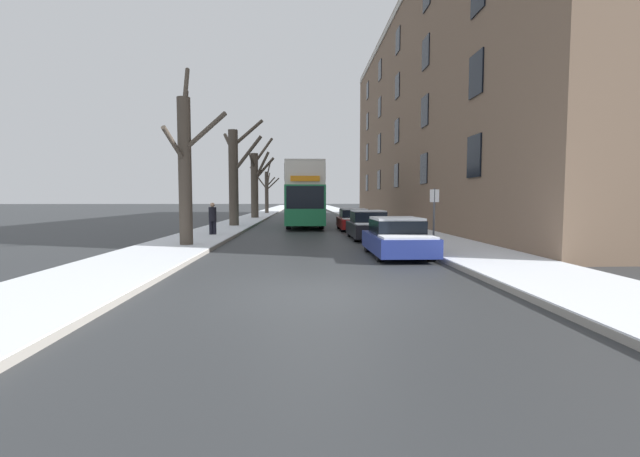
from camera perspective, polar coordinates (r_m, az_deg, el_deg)
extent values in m
plane|color=#303335|center=(8.91, 0.60, -8.60)|extent=(320.00, 320.00, 0.00)
cube|color=gray|center=(61.91, -6.96, 2.20)|extent=(3.11, 130.00, 0.13)
cube|color=white|center=(61.90, -6.96, 2.27)|extent=(3.08, 130.00, 0.03)
cube|color=gray|center=(61.99, 3.00, 2.23)|extent=(3.11, 130.00, 0.13)
cube|color=white|center=(61.98, 3.00, 2.30)|extent=(3.08, 130.00, 0.03)
cube|color=#7A604C|center=(35.90, 17.54, 14.37)|extent=(9.00, 42.93, 17.07)
cube|color=black|center=(19.64, 19.86, 9.04)|extent=(0.08, 1.40, 1.80)
cube|color=black|center=(26.77, 13.68, 7.75)|extent=(0.08, 1.40, 1.80)
cube|color=black|center=(34.08, 10.14, 6.96)|extent=(0.08, 1.40, 1.80)
cube|color=black|center=(41.48, 7.86, 6.44)|extent=(0.08, 1.40, 1.80)
cube|color=black|center=(48.93, 6.28, 6.07)|extent=(0.08, 1.40, 1.80)
cube|color=black|center=(20.24, 20.10, 18.71)|extent=(0.08, 1.40, 1.80)
cube|color=black|center=(27.21, 13.80, 14.94)|extent=(0.08, 1.40, 1.80)
cube|color=black|center=(34.43, 10.21, 12.64)|extent=(0.08, 1.40, 1.80)
cube|color=black|center=(41.77, 7.91, 11.12)|extent=(0.08, 1.40, 1.80)
cube|color=black|center=(49.17, 6.31, 10.05)|extent=(0.08, 1.40, 1.80)
cube|color=black|center=(28.07, 13.92, 21.79)|extent=(0.08, 1.40, 1.80)
cube|color=black|center=(35.11, 10.28, 18.16)|extent=(0.08, 1.40, 1.80)
cube|color=black|center=(42.33, 7.95, 15.71)|extent=(0.08, 1.40, 1.80)
cube|color=black|center=(49.65, 6.34, 13.97)|extent=(0.08, 1.40, 1.80)
cube|color=black|center=(36.10, 10.35, 23.42)|extent=(0.08, 1.40, 1.80)
cube|color=black|center=(43.16, 8.00, 20.15)|extent=(0.08, 1.40, 1.80)
cube|color=black|center=(50.36, 6.37, 17.80)|extent=(0.08, 1.40, 1.80)
cube|color=beige|center=(37.03, 10.39, 27.14)|extent=(0.12, 42.07, 0.44)
cylinder|color=#4C4238|center=(17.47, -17.56, 6.97)|extent=(0.51, 0.51, 5.82)
cylinder|color=#4C4238|center=(16.92, -18.83, 10.47)|extent=(0.54, 1.56, 1.23)
cylinder|color=#4C4238|center=(18.77, -17.48, 17.19)|extent=(0.44, 1.79, 2.21)
cylinder|color=#4C4238|center=(18.54, -17.54, 15.29)|extent=(0.45, 1.60, 1.61)
cylinder|color=#4C4238|center=(17.10, -15.14, 12.36)|extent=(1.86, 0.86, 1.42)
cylinder|color=#4C4238|center=(29.43, -11.46, 6.47)|extent=(0.64, 0.64, 6.53)
cylinder|color=#4C4238|center=(29.92, -9.60, 12.43)|extent=(2.11, 0.91, 1.97)
cylinder|color=#4C4238|center=(29.08, -9.71, 9.71)|extent=(2.16, 0.95, 2.43)
cylinder|color=#4C4238|center=(30.23, -12.04, 11.08)|extent=(0.99, 1.34, 1.45)
cylinder|color=#4C4238|center=(41.38, -8.72, 5.57)|extent=(0.71, 0.71, 6.26)
cylinder|color=#4C4238|center=(41.67, -7.47, 7.89)|extent=(2.04, 0.87, 2.29)
cylinder|color=#4C4238|center=(40.89, -9.01, 8.77)|extent=(0.50, 1.49, 1.43)
cylinder|color=#4C4238|center=(42.34, -7.57, 10.24)|extent=(1.88, 1.90, 2.72)
cylinder|color=#4C4238|center=(41.19, -7.82, 8.19)|extent=(1.66, 0.74, 2.80)
cylinder|color=#4C4238|center=(54.81, -7.12, 4.72)|extent=(0.46, 0.46, 5.38)
cylinder|color=#4C4238|center=(53.83, -6.91, 7.65)|extent=(0.80, 2.29, 1.87)
cylinder|color=#4C4238|center=(55.15, -8.21, 6.69)|extent=(2.24, 0.55, 2.88)
cylinder|color=#4C4238|center=(55.08, -6.59, 6.19)|extent=(1.18, 0.73, 1.27)
cylinder|color=#4C4238|center=(54.15, -6.33, 5.90)|extent=(1.79, 1.45, 1.54)
cylinder|color=#4C4238|center=(56.06, -6.93, 6.27)|extent=(0.37, 2.54, 2.35)
cube|color=#1E7A47|center=(30.82, -2.07, 3.26)|extent=(2.45, 11.53, 2.44)
cube|color=silver|center=(30.86, -2.08, 6.81)|extent=(2.40, 11.29, 1.38)
cube|color=beige|center=(30.91, -2.08, 8.20)|extent=(2.40, 11.29, 0.12)
cube|color=black|center=(30.82, -2.07, 4.13)|extent=(2.48, 10.14, 1.27)
cube|color=black|center=(30.86, -2.08, 6.94)|extent=(2.48, 10.14, 1.05)
cube|color=black|center=(25.08, -1.99, 4.17)|extent=(2.21, 0.06, 1.33)
cube|color=orange|center=(25.10, -2.00, 6.68)|extent=(1.72, 0.05, 0.32)
cylinder|color=black|center=(27.41, -4.23, 1.00)|extent=(0.30, 1.05, 1.05)
cylinder|color=black|center=(27.43, 0.19, 1.01)|extent=(0.30, 1.05, 1.05)
cylinder|color=black|center=(34.09, -3.87, 1.58)|extent=(0.30, 1.05, 1.05)
cylinder|color=black|center=(34.10, -0.32, 1.59)|extent=(0.30, 1.05, 1.05)
cube|color=navy|center=(14.66, 10.25, -1.90)|extent=(1.83, 3.99, 0.57)
cube|color=black|center=(14.77, 10.14, 0.21)|extent=(1.58, 2.00, 0.48)
cube|color=white|center=(14.75, 10.15, 1.31)|extent=(1.54, 1.90, 0.09)
cube|color=white|center=(13.25, 11.61, -1.13)|extent=(1.65, 1.04, 0.07)
cylinder|color=black|center=(13.34, 7.99, -3.01)|extent=(0.20, 0.65, 0.65)
cylinder|color=black|center=(13.73, 14.63, -2.91)|extent=(0.20, 0.65, 0.65)
cylinder|color=black|center=(15.69, 6.41, -1.95)|extent=(0.20, 0.65, 0.65)
cylinder|color=black|center=(16.02, 12.12, -1.90)|extent=(0.20, 0.65, 0.65)
cube|color=black|center=(20.84, 6.45, -0.07)|extent=(1.76, 4.27, 0.62)
cube|color=black|center=(20.97, 6.39, 1.53)|extent=(1.51, 2.14, 0.54)
cube|color=white|center=(20.96, 6.40, 2.35)|extent=(1.47, 2.03, 0.06)
cube|color=white|center=(19.32, 7.15, 0.60)|extent=(1.58, 1.11, 0.05)
cylinder|color=black|center=(19.48, 4.80, -0.77)|extent=(0.20, 0.67, 0.67)
cylinder|color=black|center=(19.73, 9.23, -0.74)|extent=(0.20, 0.67, 0.67)
cylinder|color=black|center=(22.01, 3.96, -0.22)|extent=(0.20, 0.67, 0.67)
cylinder|color=black|center=(22.24, 7.90, -0.20)|extent=(0.20, 0.67, 0.67)
cube|color=maroon|center=(26.64, 4.51, 0.78)|extent=(1.83, 4.41, 0.59)
cube|color=black|center=(26.79, 4.48, 1.98)|extent=(1.58, 2.20, 0.52)
cube|color=white|center=(26.78, 4.48, 2.59)|extent=(1.54, 2.09, 0.06)
cube|color=white|center=(25.07, 4.95, 1.30)|extent=(1.65, 1.15, 0.05)
cylinder|color=black|center=(25.25, 3.06, 0.27)|extent=(0.20, 0.63, 0.63)
cylinder|color=black|center=(25.45, 6.67, 0.28)|extent=(0.20, 0.63, 0.63)
cylinder|color=black|center=(27.87, 2.54, 0.62)|extent=(0.20, 0.63, 0.63)
cylinder|color=black|center=(28.06, 5.82, 0.62)|extent=(0.20, 0.63, 0.63)
cube|color=#9EA3AD|center=(45.64, -2.96, 3.02)|extent=(2.00, 5.26, 1.95)
cube|color=black|center=(43.02, -3.00, 3.56)|extent=(1.76, 0.06, 0.86)
cylinder|color=black|center=(44.00, -4.13, 1.87)|extent=(0.22, 0.68, 0.68)
cylinder|color=black|center=(43.98, -1.83, 1.88)|extent=(0.22, 0.68, 0.68)
cylinder|color=black|center=(47.36, -4.01, 2.02)|extent=(0.22, 0.68, 0.68)
cylinder|color=black|center=(47.35, -1.87, 2.03)|extent=(0.22, 0.68, 0.68)
cylinder|color=black|center=(22.10, -14.33, -0.13)|extent=(0.18, 0.18, 0.82)
cylinder|color=black|center=(22.11, -13.88, -0.12)|extent=(0.18, 0.18, 0.82)
cylinder|color=black|center=(22.07, -14.14, 1.85)|extent=(0.38, 0.38, 0.71)
sphere|color=tan|center=(22.06, -14.16, 3.07)|extent=(0.23, 0.23, 0.23)
cylinder|color=#4C4F54|center=(15.34, 14.94, 0.88)|extent=(0.07, 0.07, 2.30)
cube|color=silver|center=(15.30, 15.02, 4.24)|extent=(0.32, 0.02, 0.44)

